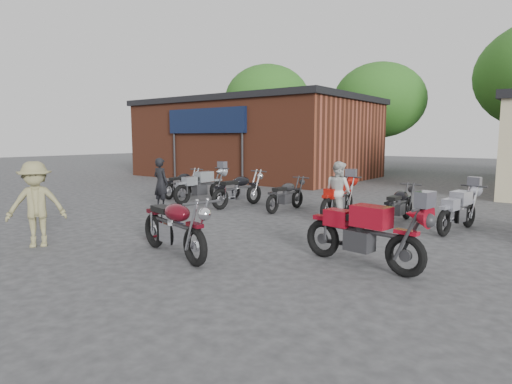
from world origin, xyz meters
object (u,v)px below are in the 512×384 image
Objects in this scene: vintage_motorcycle at (174,223)px; row_bike_3 at (286,193)px; helmet at (153,232)px; row_bike_1 at (201,184)px; row_bike_4 at (338,196)px; person_tan at (36,204)px; row_bike_2 at (239,188)px; sportbike at (364,230)px; person_light at (338,191)px; row_bike_0 at (182,182)px; row_bike_6 at (458,208)px; row_bike_5 at (399,203)px; person_dark at (161,183)px.

vintage_motorcycle is 1.21× the size of row_bike_3.
helmet is 5.25m from row_bike_1.
helmet is (-1.54, 0.76, -0.51)m from vintage_motorcycle.
vintage_motorcycle reaches higher than row_bike_4.
vintage_motorcycle reaches higher than row_bike_1.
row_bike_2 is (0.04, 6.32, -0.25)m from person_tan.
person_light reaches higher than sportbike.
row_bike_6 reaches higher than row_bike_0.
person_tan is 8.43m from row_bike_5.
person_light is at bearing -86.86° from row_bike_2.
row_bike_0 is at bearing 87.04° from row_bike_2.
row_bike_3 is (4.66, -0.15, -0.02)m from row_bike_0.
vintage_motorcycle reaches higher than helmet.
helmet is at bearing 136.33° from person_dark.
person_dark reaches higher than row_bike_5.
row_bike_3 is 0.94× the size of row_bike_6.
row_bike_4 is at bearing 130.17° from sportbike.
row_bike_0 is 1.47m from row_bike_1.
vintage_motorcycle reaches higher than row_bike_0.
person_dark is 1.63m from row_bike_1.
row_bike_4 is at bearing -81.11° from row_bike_2.
person_light is at bearing 107.33° from row_bike_6.
row_bike_2 is (-3.52, 0.11, -0.17)m from person_light.
person_light is 0.43m from row_bike_4.
row_bike_0 is (-6.56, 0.53, -0.23)m from person_light.
person_tan reaches higher than person_light.
row_bike_0 is (-5.77, 5.60, -0.09)m from vintage_motorcycle.
row_bike_4 is 3.05m from row_bike_6.
row_bike_2 is at bearing -138.51° from person_dark.
row_bike_0 is at bearing 15.30° from person_light.
row_bike_6 is (1.45, -0.17, 0.04)m from row_bike_5.
row_bike_5 reaches higher than helmet.
vintage_motorcycle reaches higher than row_bike_5.
sportbike is 1.13× the size of row_bike_6.
row_bike_1 is at bearing 122.81° from helmet.
person_tan is 6.33m from row_bike_2.
person_light reaches higher than row_bike_6.
vintage_motorcycle reaches higher than row_bike_3.
row_bike_1 is 1.10× the size of row_bike_6.
vintage_motorcycle is 3.01m from person_tan.
sportbike is 9.70m from row_bike_0.
person_light reaches higher than row_bike_3.
row_bike_1 reaches higher than row_bike_0.
row_bike_0 is (-2.99, 6.74, -0.31)m from person_tan.
row_bike_5 is at bearing -79.73° from row_bike_2.
row_bike_3 is (-4.14, 3.93, -0.11)m from sportbike.
row_bike_2 is at bearing -84.27° from row_bike_1.
sportbike is 4.65m from helmet.
person_dark is at bearing 137.14° from helmet.
row_bike_5 is at bearing -86.03° from row_bike_3.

